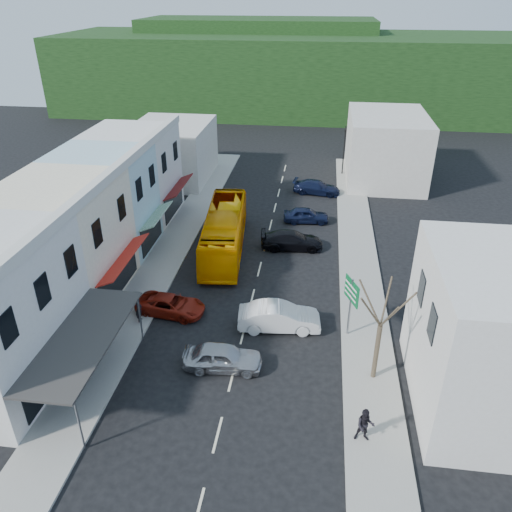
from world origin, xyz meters
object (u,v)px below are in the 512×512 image
(car_white, at_px, (279,319))
(direction_sign, at_px, (350,308))
(car_silver, at_px, (223,358))
(pedestrian_left, at_px, (139,309))
(bus, at_px, (224,232))
(street_tree, at_px, (380,326))
(pedestrian_right, at_px, (365,426))
(car_red, at_px, (171,304))
(traffic_signal, at_px, (344,151))

(car_white, xyz_separation_m, direction_sign, (4.22, -0.17, 1.31))
(car_silver, distance_m, pedestrian_left, 6.99)
(bus, height_order, street_tree, street_tree)
(direction_sign, bearing_deg, car_silver, -173.19)
(car_silver, bearing_deg, street_tree, -91.41)
(pedestrian_left, xyz_separation_m, pedestrian_right, (13.54, -7.74, 0.00))
(pedestrian_left, relative_size, direction_sign, 0.42)
(bus, relative_size, street_tree, 1.64)
(car_red, relative_size, street_tree, 0.65)
(car_white, bearing_deg, bus, 22.46)
(bus, distance_m, street_tree, 17.68)
(bus, height_order, pedestrian_left, bus)
(car_silver, relative_size, pedestrian_right, 2.59)
(bus, xyz_separation_m, traffic_signal, (9.78, 19.78, 1.20))
(pedestrian_right, bearing_deg, bus, 118.38)
(bus, relative_size, car_silver, 2.64)
(traffic_signal, bearing_deg, car_silver, 67.26)
(pedestrian_right, distance_m, street_tree, 5.18)
(pedestrian_right, height_order, street_tree, street_tree)
(pedestrian_right, bearing_deg, car_silver, 150.32)
(car_red, xyz_separation_m, street_tree, (12.65, -4.55, 2.83))
(pedestrian_left, bearing_deg, car_silver, -133.89)
(car_white, relative_size, street_tree, 0.62)
(bus, relative_size, pedestrian_right, 6.82)
(car_white, height_order, traffic_signal, traffic_signal)
(bus, distance_m, traffic_signal, 22.10)
(bus, xyz_separation_m, pedestrian_left, (-3.49, -10.55, -0.55))
(street_tree, bearing_deg, bus, 128.07)
(street_tree, height_order, traffic_signal, street_tree)
(bus, xyz_separation_m, pedestrian_right, (10.05, -18.28, -0.55))
(car_silver, relative_size, street_tree, 0.62)
(direction_sign, distance_m, street_tree, 4.18)
(traffic_signal, bearing_deg, direction_sign, 78.87)
(pedestrian_right, bearing_deg, pedestrian_left, 149.83)
(car_white, distance_m, pedestrian_right, 9.55)
(street_tree, bearing_deg, pedestrian_left, 167.09)
(bus, relative_size, car_white, 2.64)
(bus, height_order, car_white, bus)
(car_silver, height_order, car_red, same)
(pedestrian_right, relative_size, street_tree, 0.24)
(direction_sign, bearing_deg, pedestrian_left, 159.28)
(car_silver, relative_size, traffic_signal, 0.80)
(pedestrian_right, xyz_separation_m, traffic_signal, (-0.27, 38.06, 1.75))
(bus, height_order, car_silver, bus)
(car_white, height_order, car_red, same)
(car_silver, distance_m, street_tree, 8.76)
(traffic_signal, bearing_deg, car_red, 57.57)
(bus, distance_m, car_white, 11.35)
(car_red, xyz_separation_m, direction_sign, (11.36, -0.88, 1.31))
(direction_sign, bearing_deg, traffic_signal, 67.12)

